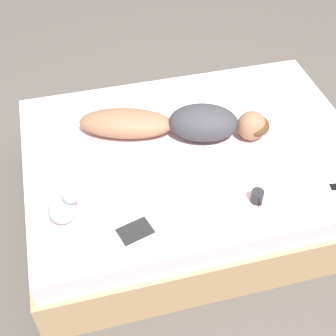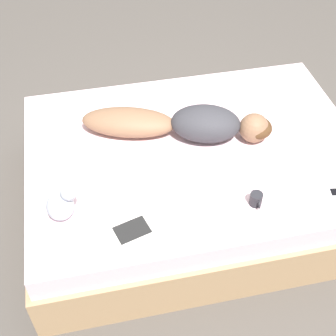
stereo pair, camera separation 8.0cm
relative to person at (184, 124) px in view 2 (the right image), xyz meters
name	(u,v)px [view 2 (the right image)]	position (x,y,z in m)	size (l,w,h in m)	color
ground_plane	(192,201)	(0.14, 0.05, -0.63)	(12.00, 12.00, 0.00)	#4C4742
bed	(194,177)	(0.14, 0.05, -0.37)	(1.64, 2.24, 0.54)	tan
person	(184,124)	(0.00, 0.00, 0.00)	(0.59, 1.27, 0.22)	brown
open_magazine	(125,218)	(0.62, -0.49, -0.09)	(0.46, 0.37, 0.01)	silver
coffee_mug	(256,199)	(0.68, 0.27, -0.06)	(0.10, 0.07, 0.08)	#232328
plush_toy	(62,204)	(0.52, -0.82, -0.01)	(0.17, 0.19, 0.22)	#B2BCCC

